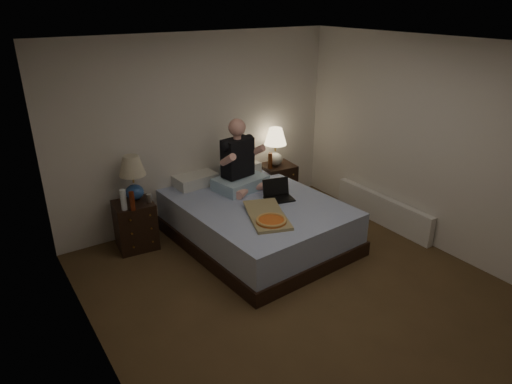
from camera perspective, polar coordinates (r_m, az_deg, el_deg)
floor at (r=4.95m, az=5.91°, el=-12.56°), size 4.00×4.50×0.00m
ceiling at (r=4.04m, az=7.43°, el=17.55°), size 4.00×4.50×0.00m
wall_back at (r=6.13m, az=-7.06°, el=7.61°), size 4.00×0.00×2.50m
wall_left at (r=3.52m, az=-19.50°, el=-6.01°), size 0.00×4.50×2.50m
wall_right at (r=5.78m, az=22.09°, el=5.05°), size 0.00×4.50×2.50m
bed at (r=5.78m, az=-0.09°, el=-3.57°), size 1.81×2.33×0.56m
nightstand_left at (r=5.81m, az=-14.83°, el=-4.02°), size 0.50×0.46×0.60m
nightstand_right at (r=6.83m, az=2.69°, el=1.02°), size 0.50×0.46×0.60m
lamp_left at (r=5.67m, az=-15.12°, el=1.70°), size 0.35×0.35×0.56m
lamp_right at (r=6.62m, az=2.43°, el=5.65°), size 0.38×0.38×0.56m
water_bottle at (r=5.48m, az=-16.23°, el=-0.95°), size 0.07×0.07×0.25m
soda_can at (r=5.64m, az=-13.20°, el=-0.74°), size 0.07×0.07×0.10m
beer_bottle_left at (r=5.45m, az=-15.22°, el=-1.10°), size 0.06×0.06×0.23m
beer_bottle_right at (r=6.55m, az=1.79°, el=3.94°), size 0.06×0.06×0.23m
person at (r=5.85m, az=-2.00°, el=4.63°), size 0.74×0.63×0.93m
laptop at (r=5.64m, az=2.95°, el=0.14°), size 0.39×0.35×0.24m
pizza_box at (r=5.06m, az=1.92°, el=-3.68°), size 0.63×0.85×0.08m
radiator at (r=6.47m, az=15.51°, el=-2.18°), size 0.10×1.60×0.40m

